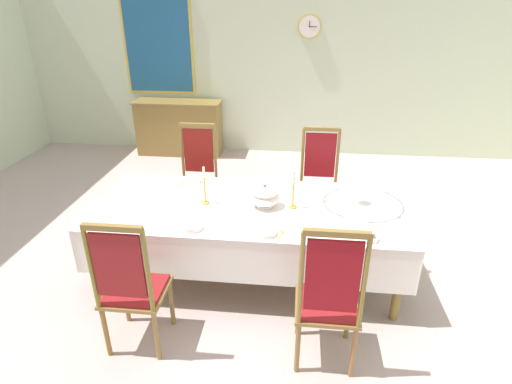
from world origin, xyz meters
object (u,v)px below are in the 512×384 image
Objects in this scene: chair_south_b at (328,298)px; sideboard at (180,128)px; chair_south_a at (131,285)px; chair_north_b at (319,181)px; dining_table at (249,212)px; chair_north_a at (197,175)px; framed_painting at (158,45)px; candlestick_west at (205,189)px; spoon_secondary at (281,233)px; bowl_near_left at (193,181)px; spoon_primary at (185,181)px; bowl_far_left at (191,226)px; mounted_clock at (310,27)px; candlestick_east at (293,193)px; bowl_far_right at (368,237)px; soup_tureen at (265,196)px; bowl_near_right at (267,233)px.

chair_south_b is 0.82× the size of sideboard.
chair_south_a is 0.98× the size of chair_north_b.
chair_north_a is at bearing 125.85° from dining_table.
chair_south_a is 4.84m from framed_painting.
candlestick_west is at bearing 71.79° from chair_south_a.
framed_painting reaches higher than spoon_secondary.
bowl_near_left reaches higher than spoon_primary.
chair_north_a is at bearing 110.85° from sideboard.
chair_north_b is at bearing 37.71° from spoon_primary.
chair_north_b reaches higher than candlestick_west.
chair_north_b is 6.31× the size of bowl_far_left.
dining_table is 3.83m from mounted_clock.
chair_north_a is (0.00, 1.99, 0.01)m from chair_south_a.
candlestick_east is at bearing 41.79° from chair_south_a.
candlestick_west is 1.00× the size of mounted_clock.
dining_table is 16.52× the size of bowl_far_right.
mounted_clock is (-0.47, 4.00, 1.29)m from bowl_far_right.
chair_south_a reaches higher than bowl_far_left.
mounted_clock is at bearing 69.97° from bowl_near_left.
spoon_primary is (-0.32, 0.47, -0.14)m from candlestick_west.
chair_south_b is at bearing 124.81° from chair_north_a.
chair_south_a reaches higher than candlestick_east.
dining_table is 0.23m from soup_tureen.
spoon_primary is at bearing 107.35° from sideboard.
dining_table is at bearing 115.84° from sideboard.
sideboard is (-2.26, 4.29, -0.13)m from chair_south_b.
candlestick_east is 3.73m from mounted_clock.
dining_table is 15.84× the size of spoon_primary.
bowl_near_right is 0.78m from bowl_far_right.
dining_table is at bearing 48.04° from bowl_far_left.
sideboard is (-0.98, 2.85, -0.30)m from bowl_near_left.
spoon_secondary is at bearing 179.25° from bowl_far_right.
chair_south_a is at bearing -162.64° from bowl_far_right.
mounted_clock is at bearing 91.99° from chair_south_b.
chair_south_a is 7.70× the size of bowl_near_left.
framed_painting is at bearing 112.70° from bowl_near_left.
bowl_near_right is 0.12m from spoon_secondary.
soup_tureen is at bearing 0.00° from dining_table.
chair_south_a is 4.26× the size of soup_tureen.
framed_painting is at bearing 104.73° from chair_south_a.
bowl_near_right is at bearing -67.23° from dining_table.
candlestick_west is at bearing 136.71° from chair_south_b.
candlestick_west is at bearing 43.25° from chair_north_b.
bowl_near_right is at bearing 29.13° from chair_south_a.
mounted_clock is at bearing 85.64° from bowl_near_right.
chair_south_a is 1.18m from spoon_secondary.
soup_tureen is 1.53× the size of spoon_primary.
bowl_near_right is 4.23m from mounted_clock.
sideboard reaches higher than spoon_secondary.
spoon_primary is at bearing 148.86° from spoon_secondary.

